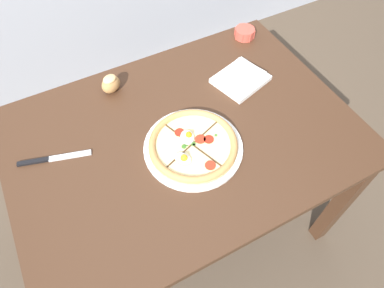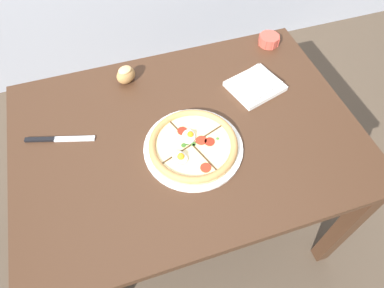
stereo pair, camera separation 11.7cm
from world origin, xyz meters
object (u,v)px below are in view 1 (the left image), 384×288
(pizza, at_px, (192,146))
(napkin_folded, at_px, (241,78))
(bread_piece_near, at_px, (111,84))
(knife_main, at_px, (54,158))
(dining_table, at_px, (184,150))
(ramekin_bowl, at_px, (245,33))

(pizza, relative_size, napkin_folded, 1.48)
(napkin_folded, height_order, bread_piece_near, bread_piece_near)
(knife_main, bearing_deg, napkin_folded, 17.62)
(dining_table, bearing_deg, napkin_folded, 21.81)
(napkin_folded, distance_m, knife_main, 0.77)
(pizza, xyz_separation_m, ramekin_bowl, (0.50, 0.44, 0.00))
(bread_piece_near, bearing_deg, napkin_folded, -22.00)
(ramekin_bowl, xyz_separation_m, bread_piece_near, (-0.65, -0.04, 0.02))
(napkin_folded, bearing_deg, dining_table, -158.19)
(ramekin_bowl, bearing_deg, knife_main, -164.83)
(ramekin_bowl, relative_size, bread_piece_near, 0.96)
(dining_table, relative_size, knife_main, 5.13)
(dining_table, height_order, napkin_folded, napkin_folded)
(dining_table, relative_size, bread_piece_near, 12.67)
(dining_table, relative_size, pizza, 3.58)
(dining_table, height_order, ramekin_bowl, ramekin_bowl)
(pizza, bearing_deg, knife_main, 157.19)
(pizza, relative_size, ramekin_bowl, 3.68)
(dining_table, distance_m, bread_piece_near, 0.39)
(napkin_folded, bearing_deg, knife_main, -178.41)
(pizza, distance_m, knife_main, 0.48)
(pizza, relative_size, bread_piece_near, 3.53)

